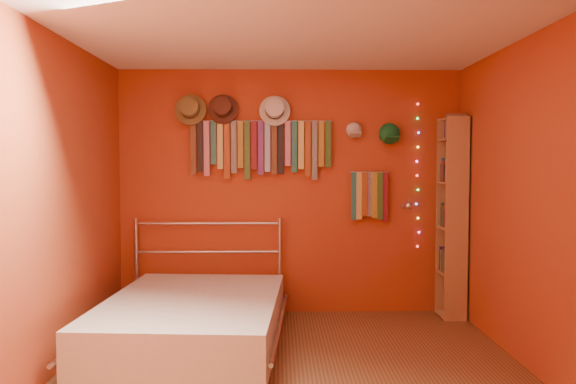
{
  "coord_description": "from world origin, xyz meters",
  "views": [
    {
      "loc": [
        -0.11,
        -4.02,
        1.55
      ],
      "look_at": [
        -0.04,
        0.9,
        1.29
      ],
      "focal_mm": 35.0,
      "sensor_mm": 36.0,
      "label": 1
    }
  ],
  "objects_px": {
    "reading_lamp": "(408,206)",
    "bed": "(193,321)",
    "bookshelf": "(456,216)",
    "tie_rack": "(260,146)"
  },
  "relations": [
    {
      "from": "reading_lamp",
      "to": "bed",
      "type": "xyz_separation_m",
      "value": [
        -2.0,
        -0.9,
        -0.9
      ]
    },
    {
      "from": "reading_lamp",
      "to": "bed",
      "type": "distance_m",
      "value": 2.37
    },
    {
      "from": "tie_rack",
      "to": "bookshelf",
      "type": "relative_size",
      "value": 0.72
    },
    {
      "from": "tie_rack",
      "to": "reading_lamp",
      "type": "distance_m",
      "value": 1.6
    },
    {
      "from": "bookshelf",
      "to": "bed",
      "type": "bearing_deg",
      "value": -159.85
    },
    {
      "from": "reading_lamp",
      "to": "bookshelf",
      "type": "bearing_deg",
      "value": 2.1
    },
    {
      "from": "bed",
      "to": "reading_lamp",
      "type": "bearing_deg",
      "value": 27.82
    },
    {
      "from": "bookshelf",
      "to": "bed",
      "type": "distance_m",
      "value": 2.77
    },
    {
      "from": "reading_lamp",
      "to": "bed",
      "type": "relative_size",
      "value": 0.15
    },
    {
      "from": "reading_lamp",
      "to": "bookshelf",
      "type": "relative_size",
      "value": 0.15
    }
  ]
}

